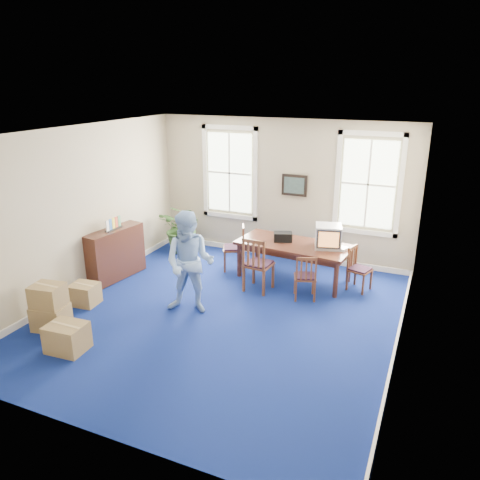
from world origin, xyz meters
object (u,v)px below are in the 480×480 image
at_px(credenza, 116,254).
at_px(cardboard_boxes, 64,305).
at_px(potted_plant, 183,228).
at_px(crt_tv, 328,236).
at_px(chair_near_left, 259,263).
at_px(man, 190,263).
at_px(conference_table, 293,261).

relative_size(credenza, cardboard_boxes, 0.92).
height_order(credenza, potted_plant, potted_plant).
bearing_deg(crt_tv, chair_near_left, -159.06).
distance_m(man, credenza, 2.31).
height_order(chair_near_left, cardboard_boxes, chair_near_left).
xyz_separation_m(crt_tv, potted_plant, (-3.62, 0.49, -0.42)).
bearing_deg(cardboard_boxes, crt_tv, 44.74).
distance_m(man, potted_plant, 3.17).
bearing_deg(conference_table, chair_near_left, -115.11).
xyz_separation_m(chair_near_left, cardboard_boxes, (-2.43, -2.72, -0.14)).
distance_m(conference_table, potted_plant, 3.00).
xyz_separation_m(chair_near_left, man, (-0.79, -1.33, 0.37)).
distance_m(crt_tv, man, 2.92).
xyz_separation_m(crt_tv, chair_near_left, (-1.16, -0.84, -0.46)).
relative_size(crt_tv, cardboard_boxes, 0.38).
distance_m(conference_table, credenza, 3.72).
distance_m(credenza, potted_plant, 2.04).
bearing_deg(conference_table, potted_plant, 175.42).
bearing_deg(man, potted_plant, 110.74).
bearing_deg(cardboard_boxes, potted_plant, 90.46).
relative_size(chair_near_left, man, 0.60).
bearing_deg(conference_table, crt_tv, 10.25).
xyz_separation_m(conference_table, chair_near_left, (-0.47, -0.79, 0.17)).
relative_size(conference_table, man, 1.24).
relative_size(crt_tv, credenza, 0.41).
bearing_deg(chair_near_left, man, 64.37).
distance_m(conference_table, crt_tv, 0.93).
xyz_separation_m(chair_near_left, credenza, (-2.96, -0.64, -0.03)).
height_order(conference_table, credenza, credenza).
distance_m(chair_near_left, potted_plant, 2.80).
bearing_deg(man, cardboard_boxes, -151.39).
xyz_separation_m(chair_near_left, potted_plant, (-2.47, 1.33, 0.04)).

